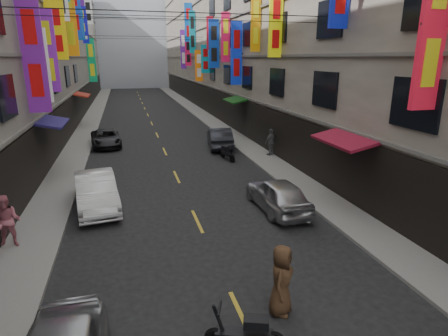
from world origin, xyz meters
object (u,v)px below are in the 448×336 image
car_left_far (106,138)px  car_right_far (220,138)px  pedestrian_lfar (7,221)px  scooter_crossing (246,333)px  car_left_mid (96,191)px  pedestrian_crossing (281,280)px  scooter_far_right (227,153)px  pedestrian_rfar (271,142)px  car_right_mid (277,194)px

car_left_far → car_right_far: 8.39m
pedestrian_lfar → car_right_far: bearing=55.8°
scooter_crossing → car_left_mid: 10.23m
pedestrian_crossing → car_left_mid: bearing=64.6°
scooter_far_right → car_left_mid: (-7.57, -6.24, 0.32)m
car_left_mid → pedestrian_rfar: 12.25m
scooter_crossing → car_right_far: (4.25, 19.22, 0.29)m
car_right_mid → pedestrian_lfar: 10.15m
scooter_crossing → pedestrian_rfar: size_ratio=0.98×
pedestrian_crossing → scooter_crossing: bearing=163.5°
car_left_far → scooter_crossing: bearing=-85.7°
car_right_mid → pedestrian_crossing: (-2.54, -6.31, 0.23)m
pedestrian_lfar → pedestrian_rfar: size_ratio=1.03×
car_right_mid → pedestrian_rfar: (3.06, 8.45, 0.30)m
scooter_crossing → pedestrian_lfar: size_ratio=0.95×
pedestrian_crossing → car_left_far: bearing=48.1°
car_right_far → pedestrian_crossing: size_ratio=2.37×
car_right_mid → scooter_crossing: bearing=60.7°
car_left_mid → scooter_crossing: bearing=-76.4°
scooter_crossing → car_right_far: bearing=7.3°
scooter_far_right → car_right_mid: bearing=77.2°
car_left_far → car_right_far: (8.00, -2.53, 0.12)m
car_right_far → pedestrian_lfar: 16.59m
car_left_mid → car_right_far: (7.94, 9.68, -0.03)m
pedestrian_lfar → pedestrian_rfar: 16.15m
car_left_mid → car_left_far: bearing=82.8°
car_right_far → car_left_far: bearing=-9.1°
car_left_mid → pedestrian_rfar: bearing=23.2°
car_left_mid → car_left_far: car_left_mid is taller
scooter_far_right → car_left_far: bearing=-50.3°
scooter_crossing → car_left_mid: (-3.69, 9.54, 0.32)m
car_right_far → scooter_far_right: bearing=92.3°
car_left_mid → pedestrian_crossing: 9.85m
car_right_mid → pedestrian_crossing: pedestrian_crossing is taller
car_left_mid → car_right_mid: car_left_mid is taller
car_right_far → pedestrian_lfar: pedestrian_lfar is taller
car_left_far → pedestrian_rfar: (10.60, -5.97, 0.40)m
car_left_far → car_right_mid: size_ratio=1.05×
car_left_far → pedestrian_crossing: size_ratio=2.33×
car_right_mid → pedestrian_crossing: size_ratio=2.21×
scooter_crossing → pedestrian_rfar: bearing=-3.7°
car_right_far → pedestrian_rfar: size_ratio=2.50×
pedestrian_rfar → car_left_far: bearing=-54.3°
car_left_mid → car_right_mid: size_ratio=1.12×
pedestrian_rfar → scooter_crossing: bearing=41.6°
scooter_far_right → car_left_mid: size_ratio=0.39×
scooter_crossing → car_left_far: bearing=29.5°
car_left_far → pedestrian_lfar: 15.55m
scooter_crossing → pedestrian_lfar: bearing=64.2°
pedestrian_rfar → scooter_far_right: bearing=-24.9°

